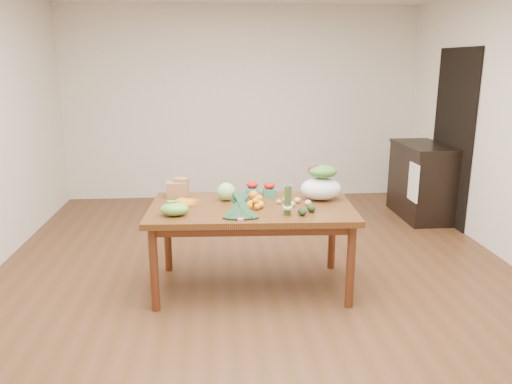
{
  "coord_description": "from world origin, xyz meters",
  "views": [
    {
      "loc": [
        -0.37,
        -4.18,
        1.94
      ],
      "look_at": [
        -0.03,
        0.0,
        0.84
      ],
      "focal_mm": 35.0,
      "sensor_mm": 36.0,
      "label": 1
    }
  ],
  "objects": [
    {
      "name": "floor",
      "position": [
        0.0,
        0.0,
        0.0
      ],
      "size": [
        6.0,
        6.0,
        0.0
      ],
      "primitive_type": "plane",
      "color": "brown",
      "rests_on": "ground"
    },
    {
      "name": "room_walls",
      "position": [
        0.0,
        0.0,
        1.35
      ],
      "size": [
        5.02,
        6.02,
        2.7
      ],
      "color": "silver",
      "rests_on": "floor"
    },
    {
      "name": "dining_table",
      "position": [
        -0.08,
        -0.12,
        0.38
      ],
      "size": [
        1.76,
        1.03,
        0.75
      ],
      "primitive_type": "cube",
      "rotation": [
        0.0,
        0.0,
        -0.04
      ],
      "color": "#553413",
      "rests_on": "floor"
    },
    {
      "name": "doorway_dark",
      "position": [
        2.48,
        1.6,
        1.05
      ],
      "size": [
        0.02,
        1.0,
        2.1
      ],
      "primitive_type": "cube",
      "color": "black",
      "rests_on": "floor"
    },
    {
      "name": "cabinet",
      "position": [
        2.22,
        1.8,
        0.47
      ],
      "size": [
        0.52,
        1.02,
        0.94
      ],
      "primitive_type": "cube",
      "color": "black",
      "rests_on": "floor"
    },
    {
      "name": "dish_towel",
      "position": [
        1.96,
        1.4,
        0.55
      ],
      "size": [
        0.02,
        0.28,
        0.45
      ],
      "primitive_type": "cube",
      "color": "white",
      "rests_on": "cabinet"
    },
    {
      "name": "paper_bag",
      "position": [
        -0.73,
        0.23,
        0.83
      ],
      "size": [
        0.25,
        0.21,
        0.17
      ],
      "primitive_type": null,
      "rotation": [
        0.0,
        0.0,
        -0.04
      ],
      "color": "#A47949",
      "rests_on": "dining_table"
    },
    {
      "name": "cabbage",
      "position": [
        -0.29,
        0.07,
        0.83
      ],
      "size": [
        0.16,
        0.16,
        0.16
      ],
      "primitive_type": "sphere",
      "color": "#9CD77C",
      "rests_on": "dining_table"
    },
    {
      "name": "strawberry_basket_a",
      "position": [
        -0.04,
        0.22,
        0.8
      ],
      "size": [
        0.12,
        0.12,
        0.1
      ],
      "primitive_type": null,
      "rotation": [
        0.0,
        0.0,
        -0.04
      ],
      "color": "red",
      "rests_on": "dining_table"
    },
    {
      "name": "strawberry_basket_b",
      "position": [
        0.11,
        0.19,
        0.8
      ],
      "size": [
        0.11,
        0.11,
        0.1
      ],
      "primitive_type": null,
      "rotation": [
        0.0,
        0.0,
        -0.04
      ],
      "color": "#B4180C",
      "rests_on": "dining_table"
    },
    {
      "name": "orange_a",
      "position": [
        -0.14,
        0.03,
        0.79
      ],
      "size": [
        0.08,
        0.08,
        0.08
      ],
      "primitive_type": "sphere",
      "color": "orange",
      "rests_on": "dining_table"
    },
    {
      "name": "orange_b",
      "position": [
        -0.04,
        0.07,
        0.79
      ],
      "size": [
        0.08,
        0.08,
        0.08
      ],
      "primitive_type": "sphere",
      "color": "orange",
      "rests_on": "dining_table"
    },
    {
      "name": "orange_c",
      "position": [
        -0.01,
        -0.03,
        0.79
      ],
      "size": [
        0.07,
        0.07,
        0.07
      ],
      "primitive_type": "sphere",
      "color": "orange",
      "rests_on": "dining_table"
    },
    {
      "name": "mandarin_cluster",
      "position": [
        -0.05,
        -0.17,
        0.79
      ],
      "size": [
        0.19,
        0.19,
        0.09
      ],
      "primitive_type": null,
      "rotation": [
        0.0,
        0.0,
        -0.04
      ],
      "color": "orange",
      "rests_on": "dining_table"
    },
    {
      "name": "carrots",
      "position": [
        -0.61,
        -0.01,
        0.76
      ],
      "size": [
        0.23,
        0.25,
        0.03
      ],
      "primitive_type": null,
      "rotation": [
        0.0,
        0.0,
        -0.04
      ],
      "color": "orange",
      "rests_on": "dining_table"
    },
    {
      "name": "snap_pea_bag",
      "position": [
        -0.71,
        -0.34,
        0.8
      ],
      "size": [
        0.23,
        0.17,
        0.1
      ],
      "primitive_type": "ellipsoid",
      "color": "#67AB39",
      "rests_on": "dining_table"
    },
    {
      "name": "kale_bunch",
      "position": [
        -0.19,
        -0.42,
        0.83
      ],
      "size": [
        0.34,
        0.41,
        0.16
      ],
      "primitive_type": null,
      "rotation": [
        0.0,
        0.0,
        -0.04
      ],
      "color": "black",
      "rests_on": "dining_table"
    },
    {
      "name": "asparagus_bundle",
      "position": [
        0.19,
        -0.4,
        0.88
      ],
      "size": [
        0.08,
        0.12,
        0.26
      ],
      "primitive_type": null,
      "rotation": [
        0.15,
        0.0,
        -0.04
      ],
      "color": "#5A803A",
      "rests_on": "dining_table"
    },
    {
      "name": "potato_a",
      "position": [
        0.16,
        -0.08,
        0.77
      ],
      "size": [
        0.04,
        0.04,
        0.04
      ],
      "primitive_type": "ellipsoid",
      "color": "tan",
      "rests_on": "dining_table"
    },
    {
      "name": "potato_b",
      "position": [
        0.27,
        -0.17,
        0.77
      ],
      "size": [
        0.05,
        0.05,
        0.05
      ],
      "primitive_type": "ellipsoid",
      "color": "#D1BD79",
      "rests_on": "dining_table"
    },
    {
      "name": "potato_c",
      "position": [
        0.33,
        -0.06,
        0.77
      ],
      "size": [
        0.06,
        0.05,
        0.05
      ],
      "primitive_type": "ellipsoid",
      "color": "#D4B77A",
      "rests_on": "dining_table"
    },
    {
      "name": "potato_d",
      "position": [
        0.23,
        -0.03,
        0.77
      ],
      "size": [
        0.06,
        0.05,
        0.05
      ],
      "primitive_type": "ellipsoid",
      "color": "#D9B27D",
      "rests_on": "dining_table"
    },
    {
      "name": "potato_e",
      "position": [
        0.4,
        -0.15,
        0.77
      ],
      "size": [
        0.06,
        0.05,
        0.05
      ],
      "primitive_type": "ellipsoid",
      "color": "#DDBA7F",
      "rests_on": "dining_table"
    },
    {
      "name": "avocado_a",
      "position": [
        0.31,
        -0.42,
        0.78
      ],
      "size": [
        0.09,
        0.11,
        0.06
      ],
      "primitive_type": "ellipsoid",
      "rotation": [
        0.0,
        0.0,
        0.3
      ],
      "color": "black",
      "rests_on": "dining_table"
    },
    {
      "name": "avocado_b",
      "position": [
        0.39,
        -0.33,
        0.78
      ],
      "size": [
        0.09,
        0.11,
        0.06
      ],
      "primitive_type": "ellipsoid",
      "rotation": [
        0.0,
        0.0,
        0.3
      ],
      "color": "black",
      "rests_on": "dining_table"
    },
    {
      "name": "salad_bag",
      "position": [
        0.55,
        0.03,
        0.89
      ],
      "size": [
        0.37,
        0.29,
        0.28
      ],
      "primitive_type": null,
      "rotation": [
        0.0,
        0.0,
        -0.04
      ],
      "color": "white",
      "rests_on": "dining_table"
    }
  ]
}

